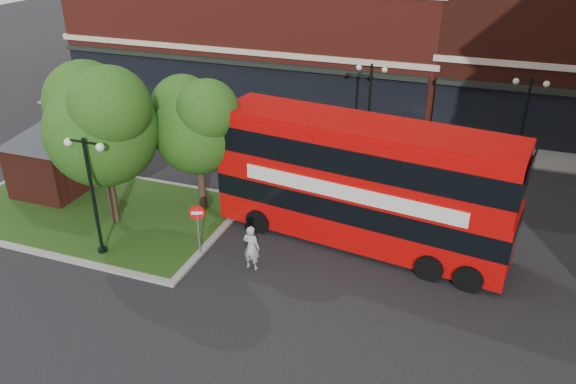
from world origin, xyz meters
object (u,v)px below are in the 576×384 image
at_px(woman, 251,247).
at_px(car_white, 406,136).
at_px(bus, 362,176).
at_px(car_silver, 283,118).

height_order(woman, car_white, woman).
relative_size(bus, car_silver, 2.74).
bearing_deg(car_silver, bus, -138.88).
distance_m(car_silver, car_white, 7.67).
distance_m(woman, car_silver, 15.20).
bearing_deg(car_silver, car_white, -82.86).
distance_m(bus, car_silver, 13.72).
distance_m(bus, car_white, 11.48).
bearing_deg(woman, car_white, -99.03).
relative_size(bus, woman, 6.60).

